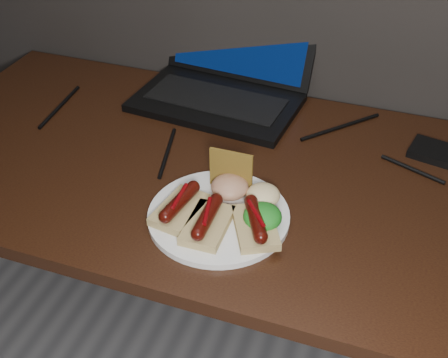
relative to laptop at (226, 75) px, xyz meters
name	(u,v)px	position (x,y,z in m)	size (l,w,h in m)	color
desk	(220,199)	(0.09, -0.29, -0.14)	(1.40, 0.70, 0.75)	black
laptop	(226,75)	(0.00, 0.00, 0.00)	(0.41, 0.36, 0.25)	black
hard_drive	(442,154)	(0.52, -0.10, -0.05)	(0.13, 0.08, 0.02)	black
desk_cables	(231,134)	(0.07, -0.17, -0.05)	(0.91, 0.40, 0.01)	black
plate	(219,216)	(0.14, -0.44, -0.05)	(0.26, 0.26, 0.01)	white
bread_sausage_left	(180,206)	(0.07, -0.47, -0.03)	(0.09, 0.12, 0.04)	tan
bread_sausage_center	(207,221)	(0.14, -0.49, -0.03)	(0.07, 0.12, 0.04)	tan
bread_sausage_right	(256,223)	(0.22, -0.47, -0.03)	(0.11, 0.13, 0.04)	tan
crispbread	(231,170)	(0.14, -0.37, 0.00)	(0.09, 0.01, 0.09)	olive
salad_greens	(263,217)	(0.23, -0.45, -0.02)	(0.07, 0.07, 0.04)	#136115
salsa_mound	(230,187)	(0.14, -0.39, -0.02)	(0.07, 0.07, 0.04)	maroon
coleslaw_mound	(263,195)	(0.21, -0.39, -0.03)	(0.06, 0.06, 0.04)	beige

